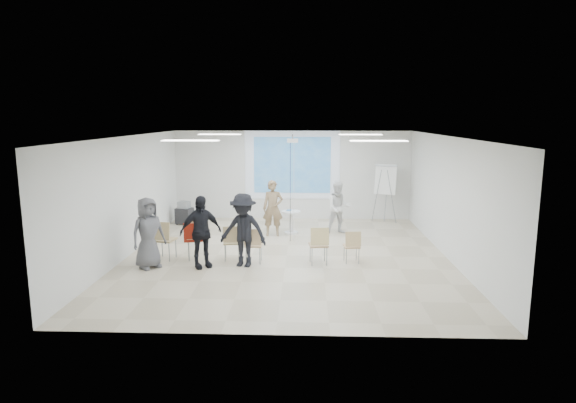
{
  "coord_description": "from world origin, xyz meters",
  "views": [
    {
      "loc": [
        0.49,
        -11.75,
        3.49
      ],
      "look_at": [
        0.0,
        0.8,
        1.25
      ],
      "focal_mm": 30.0,
      "sensor_mm": 36.0,
      "label": 1
    }
  ],
  "objects_px": {
    "laptop": "(232,241)",
    "audience_mid": "(243,225)",
    "chair_right_far": "(352,244)",
    "flipchart_easel": "(386,180)",
    "audience_left": "(201,227)",
    "player_left": "(273,205)",
    "chair_left_inner": "(232,240)",
    "chair_center": "(253,243)",
    "audience_outer": "(148,229)",
    "av_cart": "(184,214)",
    "chair_far_left": "(163,237)",
    "chair_left_mid": "(196,236)",
    "chair_right_inner": "(319,242)",
    "pedestal_table": "(291,221)",
    "player_right": "(339,205)"
  },
  "relations": [
    {
      "from": "pedestal_table",
      "to": "chair_left_inner",
      "type": "bearing_deg",
      "value": -115.64
    },
    {
      "from": "chair_center",
      "to": "audience_mid",
      "type": "relative_size",
      "value": 0.44
    },
    {
      "from": "chair_right_inner",
      "to": "av_cart",
      "type": "bearing_deg",
      "value": 128.88
    },
    {
      "from": "chair_left_mid",
      "to": "audience_left",
      "type": "distance_m",
      "value": 0.75
    },
    {
      "from": "chair_far_left",
      "to": "flipchart_easel",
      "type": "relative_size",
      "value": 0.51
    },
    {
      "from": "chair_center",
      "to": "flipchart_easel",
      "type": "bearing_deg",
      "value": 51.02
    },
    {
      "from": "chair_far_left",
      "to": "chair_left_inner",
      "type": "xyz_separation_m",
      "value": [
        1.67,
        0.03,
        -0.06
      ]
    },
    {
      "from": "chair_right_inner",
      "to": "laptop",
      "type": "distance_m",
      "value": 2.15
    },
    {
      "from": "pedestal_table",
      "to": "chair_right_far",
      "type": "xyz_separation_m",
      "value": [
        1.56,
        -2.92,
        0.08
      ]
    },
    {
      "from": "chair_left_mid",
      "to": "laptop",
      "type": "height_order",
      "value": "chair_left_mid"
    },
    {
      "from": "chair_far_left",
      "to": "chair_center",
      "type": "xyz_separation_m",
      "value": [
        2.22,
        -0.18,
        -0.07
      ]
    },
    {
      "from": "chair_left_mid",
      "to": "chair_left_inner",
      "type": "height_order",
      "value": "chair_left_mid"
    },
    {
      "from": "chair_left_mid",
      "to": "player_left",
      "type": "bearing_deg",
      "value": 40.27
    },
    {
      "from": "pedestal_table",
      "to": "player_right",
      "type": "bearing_deg",
      "value": 3.31
    },
    {
      "from": "chair_right_far",
      "to": "flipchart_easel",
      "type": "bearing_deg",
      "value": 66.26
    },
    {
      "from": "av_cart",
      "to": "chair_far_left",
      "type": "bearing_deg",
      "value": -67.46
    },
    {
      "from": "chair_right_inner",
      "to": "chair_center",
      "type": "bearing_deg",
      "value": 171.69
    },
    {
      "from": "pedestal_table",
      "to": "av_cart",
      "type": "distance_m",
      "value": 3.71
    },
    {
      "from": "laptop",
      "to": "audience_mid",
      "type": "bearing_deg",
      "value": 116.93
    },
    {
      "from": "chair_center",
      "to": "laptop",
      "type": "xyz_separation_m",
      "value": [
        -0.56,
        0.31,
        -0.04
      ]
    },
    {
      "from": "chair_far_left",
      "to": "player_right",
      "type": "bearing_deg",
      "value": 43.42
    },
    {
      "from": "chair_right_inner",
      "to": "laptop",
      "type": "bearing_deg",
      "value": 163.99
    },
    {
      "from": "laptop",
      "to": "chair_left_mid",
      "type": "bearing_deg",
      "value": -3.67
    },
    {
      "from": "audience_left",
      "to": "av_cart",
      "type": "xyz_separation_m",
      "value": [
        -1.54,
        4.51,
        -0.63
      ]
    },
    {
      "from": "player_left",
      "to": "player_right",
      "type": "xyz_separation_m",
      "value": [
        1.95,
        0.37,
        -0.06
      ]
    },
    {
      "from": "audience_left",
      "to": "chair_left_inner",
      "type": "bearing_deg",
      "value": 8.95
    },
    {
      "from": "chair_center",
      "to": "av_cart",
      "type": "xyz_separation_m",
      "value": [
        -2.72,
        4.17,
        -0.17
      ]
    },
    {
      "from": "flipchart_easel",
      "to": "av_cart",
      "type": "bearing_deg",
      "value": -153.46
    },
    {
      "from": "chair_right_inner",
      "to": "laptop",
      "type": "relative_size",
      "value": 2.88
    },
    {
      "from": "audience_left",
      "to": "player_left",
      "type": "bearing_deg",
      "value": 32.41
    },
    {
      "from": "chair_right_far",
      "to": "chair_left_mid",
      "type": "bearing_deg",
      "value": 172.22
    },
    {
      "from": "player_left",
      "to": "av_cart",
      "type": "relative_size",
      "value": 2.5
    },
    {
      "from": "audience_mid",
      "to": "chair_right_far",
      "type": "bearing_deg",
      "value": 20.85
    },
    {
      "from": "pedestal_table",
      "to": "player_right",
      "type": "relative_size",
      "value": 0.41
    },
    {
      "from": "chair_right_far",
      "to": "audience_outer",
      "type": "relative_size",
      "value": 0.43
    },
    {
      "from": "player_right",
      "to": "chair_right_far",
      "type": "distance_m",
      "value": 3.03
    },
    {
      "from": "chair_left_inner",
      "to": "chair_center",
      "type": "bearing_deg",
      "value": -28.09
    },
    {
      "from": "chair_left_mid",
      "to": "chair_right_far",
      "type": "distance_m",
      "value": 3.8
    },
    {
      "from": "pedestal_table",
      "to": "audience_left",
      "type": "distance_m",
      "value": 3.96
    },
    {
      "from": "chair_left_mid",
      "to": "audience_mid",
      "type": "height_order",
      "value": "audience_mid"
    },
    {
      "from": "player_right",
      "to": "audience_outer",
      "type": "bearing_deg",
      "value": -149.21
    },
    {
      "from": "chair_right_far",
      "to": "chair_far_left",
      "type": "bearing_deg",
      "value": 173.41
    },
    {
      "from": "chair_far_left",
      "to": "chair_right_far",
      "type": "distance_m",
      "value": 4.58
    },
    {
      "from": "audience_outer",
      "to": "av_cart",
      "type": "relative_size",
      "value": 2.49
    },
    {
      "from": "chair_far_left",
      "to": "audience_left",
      "type": "height_order",
      "value": "audience_left"
    },
    {
      "from": "chair_right_inner",
      "to": "audience_left",
      "type": "relative_size",
      "value": 0.48
    },
    {
      "from": "player_left",
      "to": "chair_center",
      "type": "xyz_separation_m",
      "value": [
        -0.28,
        -2.74,
        -0.42
      ]
    },
    {
      "from": "chair_far_left",
      "to": "av_cart",
      "type": "xyz_separation_m",
      "value": [
        -0.5,
        3.98,
        -0.24
      ]
    },
    {
      "from": "chair_right_inner",
      "to": "flipchart_easel",
      "type": "distance_m",
      "value": 5.31
    },
    {
      "from": "chair_right_inner",
      "to": "flipchart_easel",
      "type": "height_order",
      "value": "flipchart_easel"
    }
  ]
}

